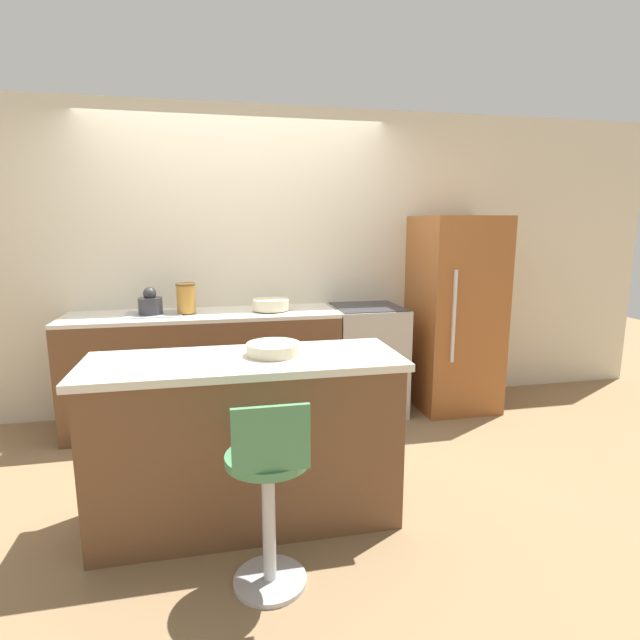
# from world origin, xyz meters

# --- Properties ---
(ground_plane) EXTENTS (14.00, 14.00, 0.00)m
(ground_plane) POSITION_xyz_m (0.00, 0.00, 0.00)
(ground_plane) COLOR #8E704C
(wall_back) EXTENTS (8.00, 0.06, 2.60)m
(wall_back) POSITION_xyz_m (0.00, 0.67, 1.30)
(wall_back) COLOR beige
(wall_back) RESTS_ON ground_plane
(back_counter) EXTENTS (2.14, 0.62, 0.93)m
(back_counter) POSITION_xyz_m (-0.32, 0.33, 0.46)
(back_counter) COLOR brown
(back_counter) RESTS_ON ground_plane
(kitchen_island) EXTENTS (1.67, 0.62, 0.93)m
(kitchen_island) POSITION_xyz_m (-0.09, -1.13, 0.47)
(kitchen_island) COLOR brown
(kitchen_island) RESTS_ON ground_plane
(oven_range) EXTENTS (0.59, 0.63, 0.93)m
(oven_range) POSITION_xyz_m (1.05, 0.33, 0.47)
(oven_range) COLOR #B7B2A8
(oven_range) RESTS_ON ground_plane
(refrigerator) EXTENTS (0.67, 0.71, 1.70)m
(refrigerator) POSITION_xyz_m (1.85, 0.29, 0.85)
(refrigerator) COLOR #995628
(refrigerator) RESTS_ON ground_plane
(stool_chair) EXTENTS (0.37, 0.37, 0.91)m
(stool_chair) POSITION_xyz_m (-0.03, -1.71, 0.46)
(stool_chair) COLOR #B7B7BC
(stool_chair) RESTS_ON ground_plane
(kettle) EXTENTS (0.18, 0.18, 0.21)m
(kettle) POSITION_xyz_m (-0.72, 0.32, 1.02)
(kettle) COLOR #333338
(kettle) RESTS_ON back_counter
(mixing_bowl) EXTENTS (0.30, 0.30, 0.09)m
(mixing_bowl) POSITION_xyz_m (0.22, 0.32, 0.98)
(mixing_bowl) COLOR beige
(mixing_bowl) RESTS_ON back_counter
(canister_jar) EXTENTS (0.15, 0.15, 0.24)m
(canister_jar) POSITION_xyz_m (-0.45, 0.32, 1.05)
(canister_jar) COLOR #B77F33
(canister_jar) RESTS_ON back_counter
(fruit_bowl) EXTENTS (0.29, 0.29, 0.07)m
(fruit_bowl) POSITION_xyz_m (0.07, -1.10, 0.96)
(fruit_bowl) COLOR beige
(fruit_bowl) RESTS_ON kitchen_island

